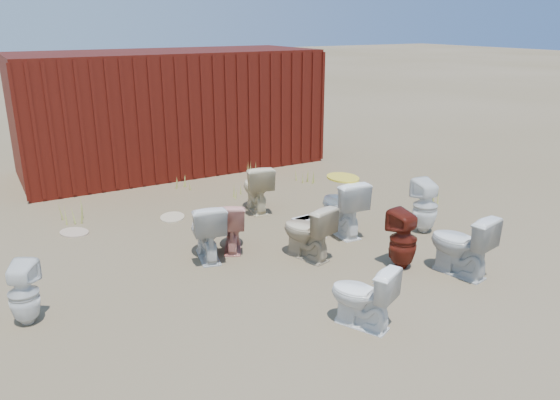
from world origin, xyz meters
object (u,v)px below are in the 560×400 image
toilet_front_e (461,244)px  loose_tank (309,228)px  toilet_front_a (207,230)px  toilet_back_yellowlid (342,206)px  toilet_back_beige_left (307,231)px  toilet_front_pink (232,225)px  toilet_back_e (425,206)px  toilet_back_beige_right (257,188)px  toilet_front_maroon (403,240)px  toilet_front_c (362,296)px  toilet_back_a (24,294)px  shipping_container (170,110)px

toilet_front_e → loose_tank: bearing=-73.9°
toilet_front_a → toilet_back_yellowlid: 2.04m
toilet_front_a → toilet_back_beige_left: size_ratio=1.04×
toilet_front_pink → toilet_back_yellowlid: (1.63, -0.28, 0.08)m
toilet_front_pink → toilet_back_e: toilet_back_e is taller
toilet_front_a → toilet_back_beige_left: toilet_front_a is taller
toilet_back_beige_right → toilet_back_yellowlid: 1.64m
toilet_back_beige_right → toilet_back_e: bearing=142.2°
toilet_front_e → loose_tank: size_ratio=1.59×
toilet_front_maroon → toilet_front_pink: bearing=-53.8°
toilet_front_pink → toilet_back_e: bearing=-170.4°
toilet_front_pink → loose_tank: (1.09, -0.26, -0.17)m
toilet_front_a → toilet_back_beige_right: toilet_back_beige_right is taller
toilet_front_e → toilet_back_beige_left: bearing=-57.0°
toilet_front_pink → toilet_front_e: bearing=161.5°
toilet_front_pink → toilet_front_c: size_ratio=1.00×
toilet_front_c → toilet_back_e: (2.43, 1.63, 0.06)m
toilet_front_c → toilet_back_beige_right: size_ratio=0.88×
toilet_back_beige_right → toilet_back_beige_left: bearing=94.2°
toilet_front_pink → toilet_front_maroon: size_ratio=0.90×
toilet_back_a → toilet_back_e: bearing=-151.5°
toilet_back_yellowlid → toilet_front_maroon: bearing=93.7°
toilet_front_maroon → toilet_back_beige_right: bearing=-87.3°
toilet_back_a → toilet_back_e: toilet_back_e is taller
toilet_back_a → toilet_back_yellowlid: 4.31m
toilet_back_yellowlid → loose_tank: toilet_back_yellowlid is taller
toilet_front_pink → toilet_front_maroon: bearing=161.6°
toilet_back_beige_left → toilet_back_beige_right: (0.30, 2.00, 0.02)m
toilet_front_e → toilet_back_e: bearing=-129.4°
toilet_back_beige_left → toilet_back_e: size_ratio=0.93×
toilet_front_maroon → toilet_back_a: toilet_front_maroon is taller
toilet_front_pink → toilet_back_e: (2.73, -0.83, 0.06)m
toilet_back_beige_right → toilet_back_yellowlid: size_ratio=0.93×
toilet_back_a → toilet_back_yellowlid: bearing=-144.6°
toilet_front_pink → toilet_front_a: bearing=40.8°
toilet_back_a → toilet_front_maroon: bearing=-162.1°
toilet_front_e → toilet_back_e: toilet_back_e is taller
toilet_front_c → shipping_container: bearing=-120.1°
toilet_front_a → toilet_front_maroon: toilet_front_a is taller
shipping_container → toilet_back_beige_right: bearing=-86.3°
toilet_front_pink → toilet_back_a: toilet_front_pink is taller
toilet_back_a → toilet_front_pink: bearing=-135.3°
shipping_container → toilet_front_c: bearing=-94.0°
toilet_front_maroon → toilet_front_a: bearing=-45.6°
toilet_front_c → toilet_back_beige_left: toilet_back_beige_left is taller
toilet_front_a → toilet_back_beige_right: size_ratio=0.98×
shipping_container → loose_tank: shipping_container is taller
shipping_container → toilet_front_maroon: 6.39m
toilet_back_a → toilet_back_beige_right: bearing=-122.4°
toilet_front_maroon → toilet_front_e: bearing=125.6°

